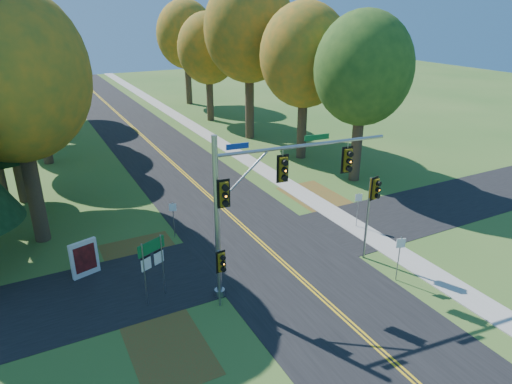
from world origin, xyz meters
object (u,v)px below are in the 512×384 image
route_sign_cluster (152,258)px  info_kiosk (84,259)px  traffic_mast (262,191)px  east_signal_pole (373,198)px

route_sign_cluster → info_kiosk: size_ratio=1.63×
traffic_mast → route_sign_cluster: size_ratio=2.71×
east_signal_pole → info_kiosk: bearing=145.2°
traffic_mast → east_signal_pole: size_ratio=1.81×
route_sign_cluster → info_kiosk: 4.66m
east_signal_pole → info_kiosk: 15.05m
traffic_mast → route_sign_cluster: (-4.89, 1.39, -2.82)m
traffic_mast → east_signal_pole: bearing=2.9°
east_signal_pole → route_sign_cluster: (-11.22, 1.72, -1.38)m
route_sign_cluster → east_signal_pole: bearing=-32.9°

